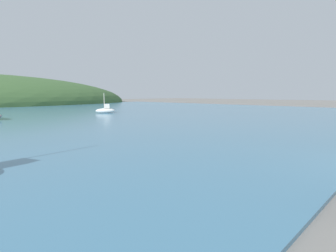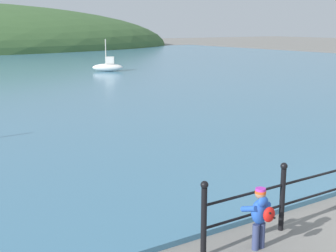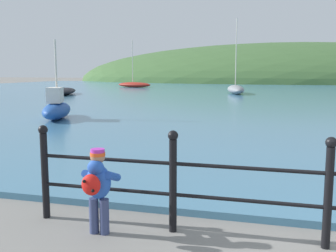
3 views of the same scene
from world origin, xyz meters
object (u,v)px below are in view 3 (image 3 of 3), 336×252
(child_in_coat, at_px, (98,183))
(boat_white_sailboat, at_px, (63,91))
(boat_nearest_quay, at_px, (57,108))
(boat_green_fishing, at_px, (134,85))
(boat_blue_hull, at_px, (236,89))

(child_in_coat, xyz_separation_m, boat_white_sailboat, (-13.61, 22.76, -0.25))
(child_in_coat, xyz_separation_m, boat_nearest_quay, (-5.94, 9.02, -0.11))
(boat_white_sailboat, bearing_deg, boat_green_fishing, 87.81)
(boat_nearest_quay, bearing_deg, boat_white_sailboat, 119.19)
(boat_white_sailboat, bearing_deg, boat_blue_hull, 20.62)
(boat_white_sailboat, distance_m, boat_green_fishing, 14.19)
(boat_white_sailboat, distance_m, boat_nearest_quay, 15.73)
(boat_blue_hull, bearing_deg, boat_white_sailboat, -159.38)
(child_in_coat, height_order, boat_blue_hull, boat_blue_hull)
(boat_white_sailboat, xyz_separation_m, boat_green_fishing, (0.54, 14.18, 0.04))
(boat_nearest_quay, height_order, boat_green_fishing, boat_green_fishing)
(boat_white_sailboat, distance_m, boat_blue_hull, 13.38)
(boat_nearest_quay, xyz_separation_m, boat_green_fishing, (-7.13, 27.91, -0.09))
(boat_blue_hull, xyz_separation_m, boat_green_fishing, (-11.98, 9.47, -0.06))
(boat_blue_hull, bearing_deg, child_in_coat, -87.73)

